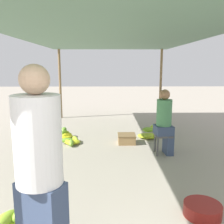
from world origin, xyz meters
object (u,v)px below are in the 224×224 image
object	(u,v)px
vendor_seated	(165,121)
crate_near	(127,139)
banana_pile_left_0	(71,141)
stool	(163,138)
banana_pile_left_2	(64,134)
banana_pile_left_1	(10,221)
basin_black	(202,210)
banana_pile_right_0	(157,128)
banana_pile_right_1	(149,135)
vendor_foreground	(40,171)

from	to	relation	value
vendor_seated	crate_near	world-z (taller)	vendor_seated
vendor_seated	banana_pile_left_0	size ratio (longest dim) A/B	2.21
stool	banana_pile_left_2	size ratio (longest dim) A/B	0.93
banana_pile_left_1	crate_near	bearing A→B (deg)	63.52
banana_pile_left_2	basin_black	bearing A→B (deg)	-56.02
vendor_seated	banana_pile_right_0	distance (m)	1.97
banana_pile_left_2	banana_pile_right_1	distance (m)	2.09
stool	vendor_seated	size ratio (longest dim) A/B	0.31
banana_pile_left_0	banana_pile_right_1	bearing A→B (deg)	13.73
banana_pile_right_0	banana_pile_right_1	xyz separation A→B (m)	(-0.35, -0.76, 0.00)
banana_pile_left_2	banana_pile_left_0	bearing A→B (deg)	-63.91
banana_pile_left_0	crate_near	bearing A→B (deg)	2.44
vendor_foreground	banana_pile_left_0	distance (m)	3.69
vendor_seated	banana_pile_left_2	world-z (taller)	vendor_seated
stool	banana_pile_left_1	distance (m)	3.21
banana_pile_right_0	vendor_seated	bearing A→B (deg)	-96.87
basin_black	banana_pile_left_2	size ratio (longest dim) A/B	1.01
banana_pile_left_1	banana_pile_right_0	size ratio (longest dim) A/B	0.87
vendor_foreground	banana_pile_left_1	xyz separation A→B (m)	(-0.54, 0.60, -0.85)
vendor_seated	basin_black	xyz separation A→B (m)	(-0.00, -2.13, -0.61)
basin_black	crate_near	bearing A→B (deg)	103.84
banana_pile_left_0	banana_pile_left_1	world-z (taller)	banana_pile_left_1
basin_black	banana_pile_left_1	distance (m)	2.22
vendor_seated	banana_pile_left_0	distance (m)	2.17
banana_pile_left_1	vendor_seated	bearing A→B (deg)	46.39
banana_pile_left_0	banana_pile_right_0	size ratio (longest dim) A/B	1.19
banana_pile_left_0	banana_pile_right_0	distance (m)	2.51
stool	banana_pile_right_0	distance (m)	1.89
vendor_foreground	basin_black	xyz separation A→B (m)	(1.67, 0.79, -0.85)
stool	crate_near	distance (m)	1.01
vendor_foreground	banana_pile_left_1	bearing A→B (deg)	131.92
banana_pile_right_0	banana_pile_left_0	bearing A→B (deg)	-151.17
vendor_foreground	crate_near	world-z (taller)	vendor_foreground
vendor_foreground	basin_black	size ratio (longest dim) A/B	3.99
vendor_foreground	banana_pile_right_0	distance (m)	5.22
banana_pile_right_0	crate_near	world-z (taller)	crate_near
vendor_seated	banana_pile_left_2	bearing A→B (deg)	152.51
vendor_foreground	crate_near	size ratio (longest dim) A/B	4.41
stool	vendor_foreground	bearing A→B (deg)	-119.59
banana_pile_left_0	crate_near	distance (m)	1.27
banana_pile_right_0	stool	bearing A→B (deg)	-97.46
banana_pile_left_0	crate_near	xyz separation A→B (m)	(1.27, 0.05, 0.04)
banana_pile_left_1	banana_pile_right_0	bearing A→B (deg)	59.79
vendor_foreground	stool	size ratio (longest dim) A/B	4.35
vendor_seated	basin_black	bearing A→B (deg)	-90.11
vendor_foreground	banana_pile_left_2	bearing A→B (deg)	97.56
vendor_seated	banana_pile_right_1	size ratio (longest dim) A/B	2.52
banana_pile_left_1	banana_pile_right_0	distance (m)	4.85
stool	banana_pile_right_1	distance (m)	1.14
stool	vendor_seated	bearing A→B (deg)	-6.52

